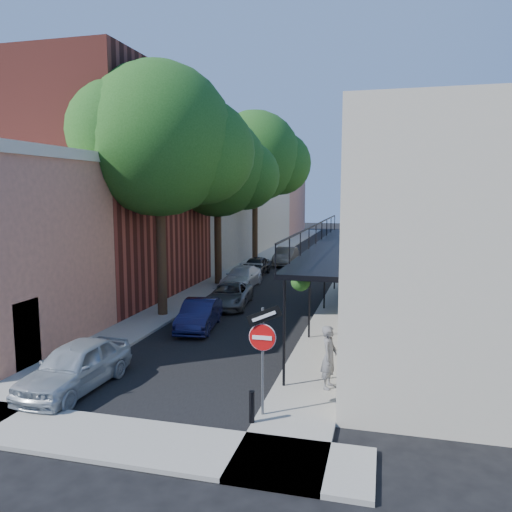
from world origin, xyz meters
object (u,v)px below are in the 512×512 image
Objects in this scene: parked_car_a at (75,366)px; parked_car_f at (286,256)px; parked_car_c at (230,295)px; oak_near at (170,143)px; oak_far at (261,158)px; pedestrian at (329,357)px; parked_car_e at (256,266)px; parked_car_b at (199,315)px; oak_mid at (224,169)px; parked_car_d at (242,277)px; sign_post at (263,342)px; bollard at (252,407)px.

parked_car_f is at bearing 89.30° from parked_car_a.
parked_car_a is at bearing -102.41° from parked_car_c.
oak_far reaches higher than oak_near.
parked_car_a is 7.39m from pedestrian.
parked_car_e is at bearing -102.65° from parked_car_f.
parked_car_b is 7.99m from pedestrian.
oak_mid is 17.91m from parked_car_a.
parked_car_d is (1.14, -9.53, -7.64)m from oak_far.
parked_car_f is (1.20, 25.87, -0.01)m from parked_car_a.
parked_car_c is (1.20, 11.18, -0.12)m from parked_car_a.
oak_far is at bearing -178.44° from parked_car_f.
parked_car_c is at bearing 111.27° from sign_post.
parked_car_f is (0.00, 14.68, 0.12)m from parked_car_c.
sign_post is 1.60m from bollard.
parked_car_b is at bearing -91.39° from parked_car_f.
parked_car_c is 0.99× the size of parked_car_f.
bollard is 12.95m from parked_car_c.
parked_car_e is 2.04× the size of pedestrian.
sign_post is 12.65m from parked_car_c.
parked_car_a is (0.77, -8.76, -7.18)m from oak_near.
parked_car_c is 14.68m from parked_car_f.
oak_near reaches higher than parked_car_b.
bollard is 22.22m from parked_car_e.
sign_post is at bearing -75.01° from parked_car_c.
oak_mid is at bearing 93.77° from parked_car_b.
pedestrian reaches higher than parked_car_b.
oak_near is 10.49m from parked_car_d.
parked_car_f is (0.81, 9.63, 0.08)m from parked_car_d.
bollard is at bearing -56.88° from oak_near.
parked_car_a reaches higher than parked_car_c.
parked_car_a is (-5.76, 0.53, -1.34)m from sign_post.
parked_car_f is at bearing 86.84° from parked_car_d.
parked_car_e is (0.91, 11.78, -7.24)m from oak_near.
parked_car_f is at bearing 77.55° from oak_mid.
sign_post is 5.94m from parked_car_a.
parked_car_d reaches higher than parked_car_c.
oak_mid is 0.86× the size of oak_far.
sign_post is 0.71× the size of parked_car_f.
oak_mid is at bearing 90.37° from oak_near.
bollard is 0.21× the size of parked_car_e.
parked_car_b is (-4.56, 7.46, -1.42)m from sign_post.
sign_post is at bearing -75.28° from parked_car_e.
oak_mid is (-6.58, 17.26, 5.02)m from sign_post.
parked_car_c is (1.97, 2.42, -7.30)m from oak_near.
parked_car_b is at bearing -42.88° from oak_near.
oak_near is at bearing -89.63° from oak_mid.
sign_post is 0.25× the size of oak_far.
oak_near reaches higher than parked_car_d.
sign_post is at bearing 71.44° from bollard.
oak_far reaches higher than parked_car_e.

